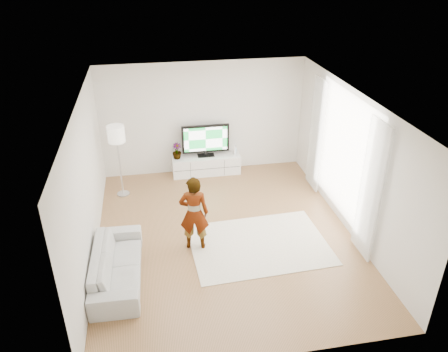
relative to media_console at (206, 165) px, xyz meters
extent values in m
plane|color=#A9734C|center=(-0.02, -2.76, -0.24)|extent=(6.00, 6.00, 0.00)
plane|color=white|center=(-0.02, -2.76, 2.56)|extent=(6.00, 6.00, 0.00)
cube|color=silver|center=(-2.52, -2.76, 1.16)|extent=(0.02, 6.00, 2.80)
cube|color=silver|center=(2.48, -2.76, 1.16)|extent=(0.02, 6.00, 2.80)
cube|color=silver|center=(-0.02, 0.24, 1.16)|extent=(5.00, 0.02, 2.80)
cube|color=silver|center=(-0.02, -5.76, 1.16)|extent=(5.00, 0.02, 2.80)
cube|color=white|center=(2.46, -2.46, 1.21)|extent=(0.01, 2.60, 2.50)
cube|color=white|center=(2.38, -3.76, 1.11)|extent=(0.04, 0.70, 2.60)
cube|color=white|center=(2.38, -1.16, 1.11)|extent=(0.04, 0.70, 2.60)
cube|color=white|center=(0.00, 0.00, 0.00)|extent=(1.70, 0.48, 0.48)
cube|color=black|center=(0.00, -0.24, 0.00)|extent=(1.65, 0.00, 0.01)
cube|color=black|center=(-0.43, -0.24, 0.00)|extent=(0.01, 0.00, 0.42)
cube|color=black|center=(0.43, -0.24, 0.00)|extent=(0.01, 0.00, 0.42)
cube|color=black|center=(0.00, 0.03, 0.25)|extent=(0.42, 0.23, 0.02)
cube|color=black|center=(0.00, 0.03, 0.30)|extent=(0.08, 0.05, 0.08)
cube|color=black|center=(0.00, 0.03, 0.70)|extent=(1.17, 0.06, 0.71)
cube|color=green|center=(0.00, -0.01, 0.70)|extent=(1.07, 0.01, 0.61)
cube|color=white|center=(0.74, 0.00, 0.35)|extent=(0.08, 0.17, 0.22)
cube|color=#4CB2FF|center=(0.74, -0.08, 0.37)|extent=(0.01, 0.00, 0.12)
imported|color=#3F7238|center=(-0.72, 0.00, 0.44)|extent=(0.27, 0.27, 0.40)
cube|color=white|center=(0.58, -3.18, -0.23)|extent=(2.70, 1.99, 0.01)
imported|color=#334772|center=(-0.65, -3.02, 0.52)|extent=(0.60, 0.45, 1.50)
imported|color=beige|center=(-2.08, -3.68, 0.06)|extent=(0.85, 2.05, 0.59)
cylinder|color=silver|center=(-2.07, -0.71, -0.23)|extent=(0.29, 0.29, 0.02)
cylinder|color=silver|center=(-2.07, -0.71, 0.44)|extent=(0.04, 0.04, 1.31)
cylinder|color=white|center=(-2.07, -0.71, 1.28)|extent=(0.38, 0.38, 0.37)
camera|label=1|loc=(-1.33, -9.83, 4.90)|focal=35.00mm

